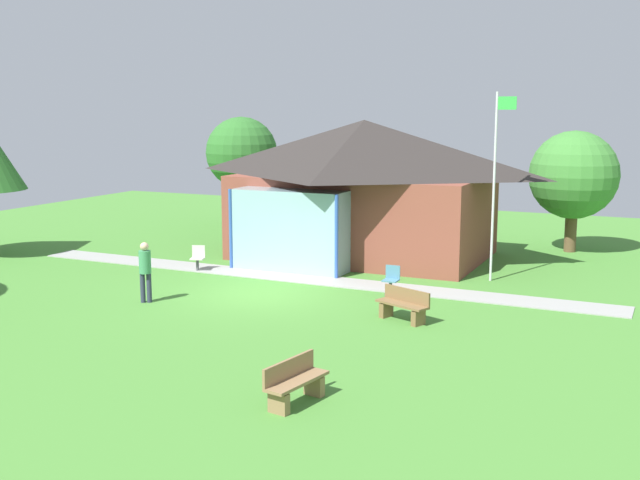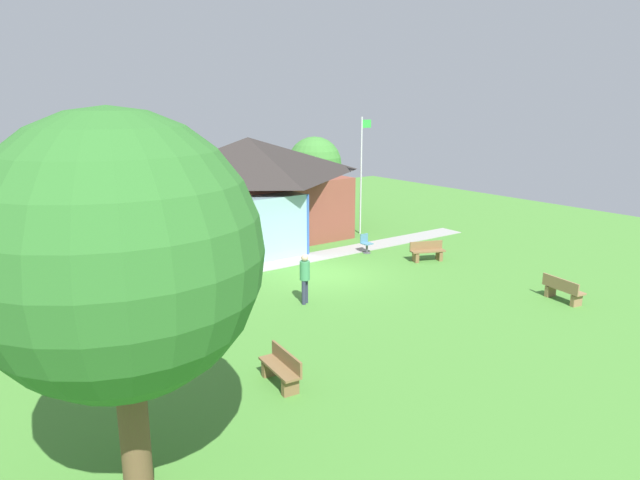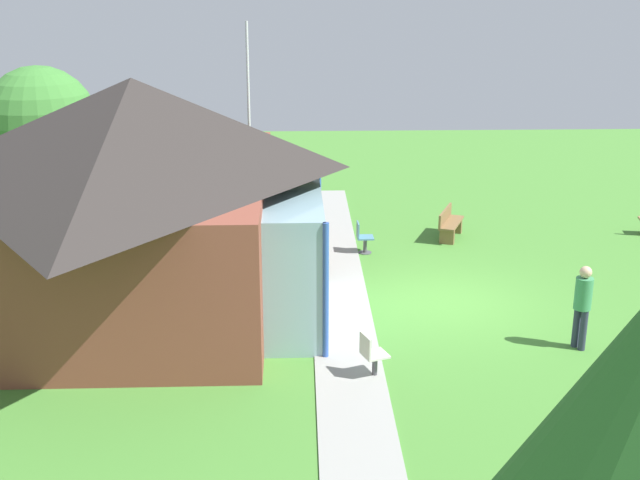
{
  "view_description": "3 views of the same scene",
  "coord_description": "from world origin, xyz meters",
  "px_view_note": "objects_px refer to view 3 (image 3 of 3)",
  "views": [
    {
      "loc": [
        10.89,
        -19.57,
        5.48
      ],
      "look_at": [
        0.65,
        2.76,
        1.26
      ],
      "focal_mm": 43.37,
      "sensor_mm": 36.0,
      "label": 1
    },
    {
      "loc": [
        -12.87,
        -17.06,
        6.69
      ],
      "look_at": [
        0.64,
        1.29,
        1.08
      ],
      "focal_mm": 31.57,
      "sensor_mm": 36.0,
      "label": 2
    },
    {
      "loc": [
        -16.96,
        3.52,
        7.02
      ],
      "look_at": [
        0.67,
        2.89,
        1.3
      ],
      "focal_mm": 44.97,
      "sensor_mm": 36.0,
      "label": 3
    }
  ],
  "objects_px": {
    "patio_chair_west": "(372,356)",
    "tree_behind_pavilion_right": "(41,122)",
    "patio_chair_lawn_spare": "(363,238)",
    "visitor_strolling_lawn": "(583,301)",
    "flagpole": "(249,119)",
    "pavilion": "(145,188)",
    "bench_mid_right": "(450,224)"
  },
  "relations": [
    {
      "from": "pavilion",
      "to": "tree_behind_pavilion_right",
      "type": "xyz_separation_m",
      "value": [
        6.99,
        4.3,
        0.31
      ]
    },
    {
      "from": "flagpole",
      "to": "bench_mid_right",
      "type": "height_order",
      "value": "flagpole"
    },
    {
      "from": "visitor_strolling_lawn",
      "to": "tree_behind_pavilion_right",
      "type": "relative_size",
      "value": 0.37
    },
    {
      "from": "bench_mid_right",
      "to": "pavilion",
      "type": "bearing_deg",
      "value": -38.65
    },
    {
      "from": "pavilion",
      "to": "patio_chair_lawn_spare",
      "type": "height_order",
      "value": "pavilion"
    },
    {
      "from": "flagpole",
      "to": "bench_mid_right",
      "type": "xyz_separation_m",
      "value": [
        -1.07,
        -5.68,
        -2.88
      ]
    },
    {
      "from": "flagpole",
      "to": "patio_chair_lawn_spare",
      "type": "relative_size",
      "value": 6.94
    },
    {
      "from": "tree_behind_pavilion_right",
      "to": "visitor_strolling_lawn",
      "type": "bearing_deg",
      "value": -126.95
    },
    {
      "from": "tree_behind_pavilion_right",
      "to": "flagpole",
      "type": "bearing_deg",
      "value": -104.38
    },
    {
      "from": "patio_chair_west",
      "to": "patio_chair_lawn_spare",
      "type": "height_order",
      "value": "same"
    },
    {
      "from": "visitor_strolling_lawn",
      "to": "flagpole",
      "type": "bearing_deg",
      "value": -169.6
    },
    {
      "from": "flagpole",
      "to": "visitor_strolling_lawn",
      "type": "height_order",
      "value": "flagpole"
    },
    {
      "from": "bench_mid_right",
      "to": "tree_behind_pavilion_right",
      "type": "distance_m",
      "value": 12.61
    },
    {
      "from": "pavilion",
      "to": "patio_chair_lawn_spare",
      "type": "bearing_deg",
      "value": -59.44
    },
    {
      "from": "pavilion",
      "to": "patio_chair_lawn_spare",
      "type": "xyz_separation_m",
      "value": [
        3.05,
        -5.16,
        -2.22
      ]
    },
    {
      "from": "pavilion",
      "to": "patio_chair_west",
      "type": "height_order",
      "value": "pavilion"
    },
    {
      "from": "patio_chair_lawn_spare",
      "to": "visitor_strolling_lawn",
      "type": "height_order",
      "value": "visitor_strolling_lawn"
    },
    {
      "from": "flagpole",
      "to": "bench_mid_right",
      "type": "bearing_deg",
      "value": -100.63
    },
    {
      "from": "pavilion",
      "to": "flagpole",
      "type": "xyz_separation_m",
      "value": [
        5.36,
        -2.07,
        0.65
      ]
    },
    {
      "from": "visitor_strolling_lawn",
      "to": "patio_chair_lawn_spare",
      "type": "bearing_deg",
      "value": -176.93
    },
    {
      "from": "pavilion",
      "to": "visitor_strolling_lawn",
      "type": "bearing_deg",
      "value": -108.44
    },
    {
      "from": "patio_chair_west",
      "to": "visitor_strolling_lawn",
      "type": "relative_size",
      "value": 0.49
    },
    {
      "from": "tree_behind_pavilion_right",
      "to": "patio_chair_west",
      "type": "bearing_deg",
      "value": -140.8
    },
    {
      "from": "patio_chair_lawn_spare",
      "to": "visitor_strolling_lawn",
      "type": "bearing_deg",
      "value": 31.5
    },
    {
      "from": "patio_chair_west",
      "to": "patio_chair_lawn_spare",
      "type": "relative_size",
      "value": 1.0
    },
    {
      "from": "flagpole",
      "to": "tree_behind_pavilion_right",
      "type": "distance_m",
      "value": 6.59
    },
    {
      "from": "flagpole",
      "to": "visitor_strolling_lawn",
      "type": "relative_size",
      "value": 3.43
    },
    {
      "from": "bench_mid_right",
      "to": "patio_chair_west",
      "type": "xyz_separation_m",
      "value": [
        -8.35,
        3.04,
        0.01
      ]
    },
    {
      "from": "visitor_strolling_lawn",
      "to": "tree_behind_pavilion_right",
      "type": "distance_m",
      "value": 16.72
    },
    {
      "from": "tree_behind_pavilion_right",
      "to": "pavilion",
      "type": "bearing_deg",
      "value": -148.39
    },
    {
      "from": "patio_chair_west",
      "to": "tree_behind_pavilion_right",
      "type": "height_order",
      "value": "tree_behind_pavilion_right"
    },
    {
      "from": "patio_chair_west",
      "to": "visitor_strolling_lawn",
      "type": "height_order",
      "value": "visitor_strolling_lawn"
    }
  ]
}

